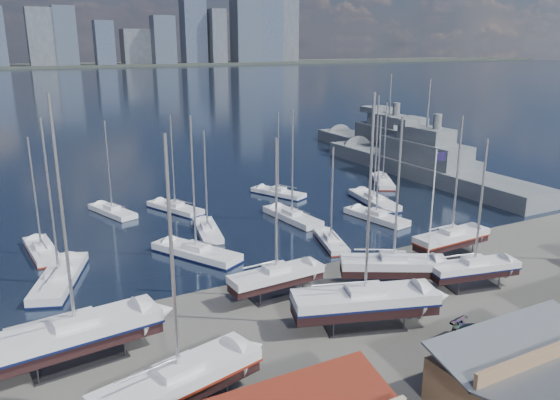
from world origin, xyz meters
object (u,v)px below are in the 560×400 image
naval_ship_west (387,147)px  flagpole (433,211)px  sailboat_cradle_0 (76,334)px  car_a (374,394)px  naval_ship_east (423,167)px

naval_ship_west → flagpole: naval_ship_west is taller
sailboat_cradle_0 → naval_ship_west: 85.02m
sailboat_cradle_0 → naval_ship_west: bearing=30.3°
car_a → flagpole: 19.87m
sailboat_cradle_0 → flagpole: size_ratio=1.44×
sailboat_cradle_0 → naval_ship_east: sailboat_cradle_0 is taller
sailboat_cradle_0 → car_a: sailboat_cradle_0 is taller
sailboat_cradle_0 → flagpole: bearing=-11.1°
sailboat_cradle_0 → naval_ship_west: (68.50, 50.35, -0.58)m
car_a → flagpole: (14.77, 11.28, 7.02)m
naval_ship_west → flagpole: size_ratio=3.41×
sailboat_cradle_0 → car_a: size_ratio=4.24×
naval_ship_west → car_a: 83.16m
naval_ship_east → sailboat_cradle_0: bearing=117.9°
naval_ship_east → car_a: naval_ship_east is taller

